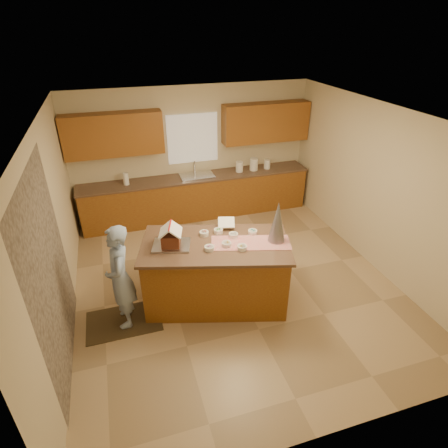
{
  "coord_description": "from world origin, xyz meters",
  "views": [
    {
      "loc": [
        -1.59,
        -4.63,
        3.84
      ],
      "look_at": [
        -0.1,
        0.2,
        1.0
      ],
      "focal_mm": 29.69,
      "sensor_mm": 36.0,
      "label": 1
    }
  ],
  "objects_px": {
    "boy": "(120,277)",
    "tinsel_tree": "(277,222)",
    "gingerbread_house": "(171,237)",
    "island_base": "(216,274)"
  },
  "relations": [
    {
      "from": "boy",
      "to": "tinsel_tree",
      "type": "bearing_deg",
      "value": 87.9
    },
    {
      "from": "boy",
      "to": "gingerbread_house",
      "type": "relative_size",
      "value": 4.0
    },
    {
      "from": "tinsel_tree",
      "to": "boy",
      "type": "height_order",
      "value": "tinsel_tree"
    },
    {
      "from": "island_base",
      "to": "gingerbread_house",
      "type": "bearing_deg",
      "value": -174.81
    },
    {
      "from": "gingerbread_house",
      "to": "island_base",
      "type": "bearing_deg",
      "value": -10.6
    },
    {
      "from": "gingerbread_house",
      "to": "tinsel_tree",
      "type": "bearing_deg",
      "value": -11.49
    },
    {
      "from": "tinsel_tree",
      "to": "gingerbread_house",
      "type": "bearing_deg",
      "value": 168.51
    },
    {
      "from": "boy",
      "to": "gingerbread_house",
      "type": "xyz_separation_m",
      "value": [
        0.75,
        0.18,
        0.39
      ]
    },
    {
      "from": "boy",
      "to": "gingerbread_house",
      "type": "bearing_deg",
      "value": 104.57
    },
    {
      "from": "island_base",
      "to": "gingerbread_house",
      "type": "relative_size",
      "value": 5.23
    }
  ]
}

